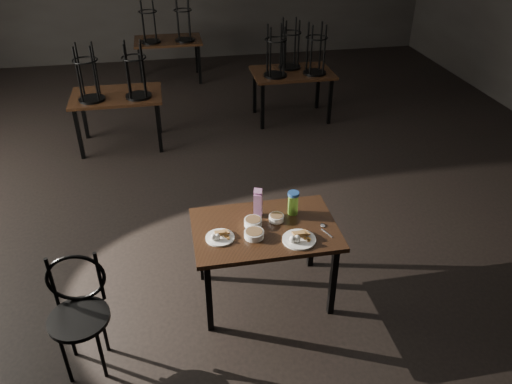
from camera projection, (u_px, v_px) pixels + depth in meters
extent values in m
plane|color=black|center=(227.00, 218.00, 5.56)|extent=(12.00, 12.00, 0.00)
cube|color=black|center=(265.00, 229.00, 4.14)|extent=(1.20, 0.80, 0.04)
cube|color=black|center=(209.00, 297.00, 4.00)|extent=(0.05, 0.05, 0.71)
cube|color=black|center=(333.00, 281.00, 4.16)|extent=(0.05, 0.05, 0.71)
cube|color=black|center=(201.00, 248.00, 4.53)|extent=(0.05, 0.05, 0.71)
cube|color=black|center=(312.00, 236.00, 4.69)|extent=(0.05, 0.05, 0.71)
cylinder|color=white|center=(220.00, 238.00, 4.00)|extent=(0.23, 0.23, 0.01)
cube|color=olive|center=(220.00, 230.00, 4.01)|extent=(0.08, 0.08, 0.04)
cube|color=olive|center=(223.00, 229.00, 4.01)|extent=(0.10, 0.10, 0.03)
ellipsoid|color=white|center=(213.00, 237.00, 3.95)|extent=(0.04, 0.04, 0.06)
ellipsoid|color=white|center=(217.00, 237.00, 3.95)|extent=(0.04, 0.04, 0.06)
cylinder|color=white|center=(299.00, 240.00, 3.98)|extent=(0.27, 0.27, 0.02)
cube|color=olive|center=(299.00, 231.00, 3.99)|extent=(0.10, 0.10, 0.05)
cube|color=olive|center=(303.00, 230.00, 3.99)|extent=(0.11, 0.11, 0.03)
ellipsoid|color=white|center=(293.00, 239.00, 3.92)|extent=(0.05, 0.05, 0.07)
ellipsoid|color=white|center=(297.00, 239.00, 3.92)|extent=(0.05, 0.05, 0.07)
cylinder|color=white|center=(253.00, 222.00, 4.14)|extent=(0.15, 0.15, 0.06)
cylinder|color=brown|center=(253.00, 220.00, 4.13)|extent=(0.13, 0.13, 0.01)
cylinder|color=white|center=(276.00, 218.00, 4.21)|extent=(0.13, 0.13, 0.05)
cylinder|color=brown|center=(276.00, 216.00, 4.20)|extent=(0.11, 0.11, 0.01)
cylinder|color=white|center=(254.00, 234.00, 4.01)|extent=(0.16, 0.16, 0.06)
cylinder|color=brown|center=(254.00, 232.00, 4.00)|extent=(0.14, 0.14, 0.01)
cube|color=#881878|center=(258.00, 205.00, 4.22)|extent=(0.09, 0.09, 0.22)
cube|color=#881878|center=(258.00, 192.00, 4.15)|extent=(0.09, 0.09, 0.07)
cylinder|color=#81D03D|center=(293.00, 204.00, 4.26)|extent=(0.11, 0.11, 0.18)
cylinder|color=navy|center=(294.00, 194.00, 4.20)|extent=(0.12, 0.12, 0.03)
ellipsoid|color=silver|center=(323.00, 225.00, 4.15)|extent=(0.06, 0.07, 0.01)
cube|color=silver|center=(327.00, 233.00, 4.06)|extent=(0.06, 0.13, 0.00)
cylinder|color=black|center=(79.00, 319.00, 3.61)|extent=(0.44, 0.44, 0.03)
torus|color=black|center=(76.00, 278.00, 3.64)|extent=(0.43, 0.03, 0.43)
cylinder|color=black|center=(104.00, 328.00, 3.86)|extent=(0.03, 0.03, 0.50)
cylinder|color=black|center=(70.00, 332.00, 3.82)|extent=(0.03, 0.03, 0.50)
cylinder|color=black|center=(65.00, 358.00, 3.61)|extent=(0.03, 0.03, 0.50)
cylinder|color=black|center=(101.00, 353.00, 3.65)|extent=(0.03, 0.03, 0.50)
cube|color=black|center=(116.00, 96.00, 6.71)|extent=(1.20, 0.80, 0.04)
cube|color=black|center=(79.00, 134.00, 6.56)|extent=(0.05, 0.05, 0.71)
cube|color=black|center=(159.00, 128.00, 6.72)|extent=(0.05, 0.05, 0.71)
cube|color=black|center=(84.00, 115.00, 7.09)|extent=(0.05, 0.05, 0.71)
cube|color=black|center=(158.00, 110.00, 7.26)|extent=(0.05, 0.05, 0.71)
cylinder|color=black|center=(92.00, 99.00, 6.52)|extent=(0.34, 0.34, 0.03)
torus|color=black|center=(85.00, 61.00, 6.25)|extent=(0.32, 0.32, 0.02)
cylinder|color=black|center=(96.00, 69.00, 6.42)|extent=(0.03, 0.03, 0.70)
cylinder|color=black|center=(80.00, 70.00, 6.39)|extent=(0.03, 0.03, 0.70)
cylinder|color=black|center=(78.00, 75.00, 6.23)|extent=(0.03, 0.03, 0.70)
cylinder|color=black|center=(94.00, 74.00, 6.26)|extent=(0.03, 0.03, 0.70)
cylinder|color=black|center=(139.00, 96.00, 6.61)|extent=(0.34, 0.34, 0.03)
torus|color=black|center=(134.00, 59.00, 6.35)|extent=(0.32, 0.32, 0.02)
cylinder|color=black|center=(143.00, 66.00, 6.52)|extent=(0.03, 0.03, 0.70)
cylinder|color=black|center=(127.00, 67.00, 6.48)|extent=(0.03, 0.03, 0.70)
cylinder|color=black|center=(127.00, 72.00, 6.32)|extent=(0.03, 0.03, 0.70)
cylinder|color=black|center=(143.00, 71.00, 6.35)|extent=(0.03, 0.03, 0.70)
cube|color=black|center=(292.00, 73.00, 7.51)|extent=(1.20, 0.80, 0.04)
cube|color=black|center=(262.00, 107.00, 7.36)|extent=(0.05, 0.05, 0.71)
cube|color=black|center=(330.00, 102.00, 7.53)|extent=(0.05, 0.05, 0.71)
cube|color=black|center=(255.00, 91.00, 7.90)|extent=(0.05, 0.05, 0.71)
cube|color=black|center=(318.00, 87.00, 8.06)|extent=(0.05, 0.05, 0.71)
cylinder|color=black|center=(275.00, 75.00, 7.32)|extent=(0.34, 0.34, 0.03)
torus|color=black|center=(276.00, 41.00, 7.06)|extent=(0.32, 0.32, 0.02)
cylinder|color=black|center=(281.00, 48.00, 7.23)|extent=(0.03, 0.03, 0.70)
cylinder|color=black|center=(267.00, 49.00, 7.19)|extent=(0.03, 0.03, 0.70)
cylinder|color=black|center=(270.00, 53.00, 7.03)|extent=(0.03, 0.03, 0.70)
cylinder|color=black|center=(284.00, 52.00, 7.06)|extent=(0.03, 0.03, 0.70)
cylinder|color=black|center=(314.00, 73.00, 7.42)|extent=(0.34, 0.34, 0.03)
torus|color=black|center=(317.00, 39.00, 7.15)|extent=(0.32, 0.32, 0.02)
cylinder|color=black|center=(321.00, 46.00, 7.32)|extent=(0.03, 0.03, 0.70)
cylinder|color=black|center=(308.00, 46.00, 7.29)|extent=(0.03, 0.03, 0.70)
cylinder|color=black|center=(311.00, 50.00, 7.12)|extent=(0.03, 0.03, 0.70)
cylinder|color=black|center=(325.00, 50.00, 7.15)|extent=(0.03, 0.03, 0.70)
cylinder|color=black|center=(290.00, 67.00, 7.64)|extent=(0.34, 0.34, 0.03)
torus|color=black|center=(291.00, 34.00, 7.38)|extent=(0.32, 0.32, 0.02)
cylinder|color=black|center=(295.00, 41.00, 7.55)|extent=(0.03, 0.03, 0.70)
cylinder|color=black|center=(282.00, 41.00, 7.52)|extent=(0.03, 0.03, 0.70)
cylinder|color=black|center=(286.00, 45.00, 7.35)|extent=(0.03, 0.03, 0.70)
cylinder|color=black|center=(299.00, 44.00, 7.38)|extent=(0.03, 0.03, 0.70)
cube|color=black|center=(168.00, 41.00, 9.02)|extent=(1.20, 0.80, 0.04)
cube|color=black|center=(141.00, 68.00, 8.87)|extent=(0.05, 0.05, 0.71)
cube|color=black|center=(199.00, 65.00, 9.04)|extent=(0.05, 0.05, 0.71)
cube|color=black|center=(141.00, 57.00, 9.41)|extent=(0.05, 0.05, 0.71)
cube|color=black|center=(196.00, 54.00, 9.57)|extent=(0.05, 0.05, 0.71)
cylinder|color=black|center=(151.00, 42.00, 8.83)|extent=(0.34, 0.34, 0.03)
torus|color=black|center=(148.00, 12.00, 8.57)|extent=(0.32, 0.32, 0.02)
cylinder|color=black|center=(154.00, 19.00, 8.74)|extent=(0.03, 0.03, 0.70)
cylinder|color=black|center=(143.00, 19.00, 8.71)|extent=(0.03, 0.03, 0.70)
cylinder|color=black|center=(143.00, 22.00, 8.54)|extent=(0.03, 0.03, 0.70)
cylinder|color=black|center=(154.00, 22.00, 8.57)|extent=(0.03, 0.03, 0.70)
cylinder|color=black|center=(185.00, 40.00, 8.93)|extent=(0.34, 0.34, 0.03)
torus|color=black|center=(183.00, 11.00, 8.66)|extent=(0.32, 0.32, 0.02)
cylinder|color=black|center=(189.00, 17.00, 8.83)|extent=(0.03, 0.03, 0.70)
cylinder|color=black|center=(177.00, 18.00, 8.80)|extent=(0.03, 0.03, 0.70)
cylinder|color=black|center=(178.00, 21.00, 8.63)|extent=(0.03, 0.03, 0.70)
cylinder|color=black|center=(189.00, 20.00, 8.67)|extent=(0.03, 0.03, 0.70)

